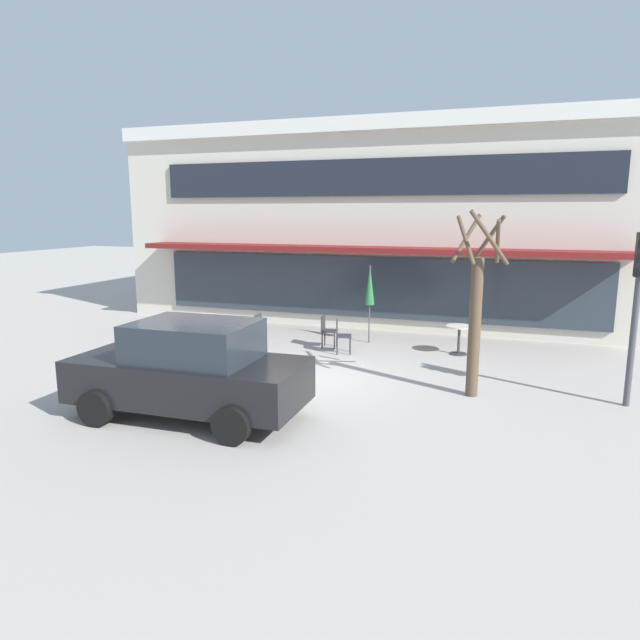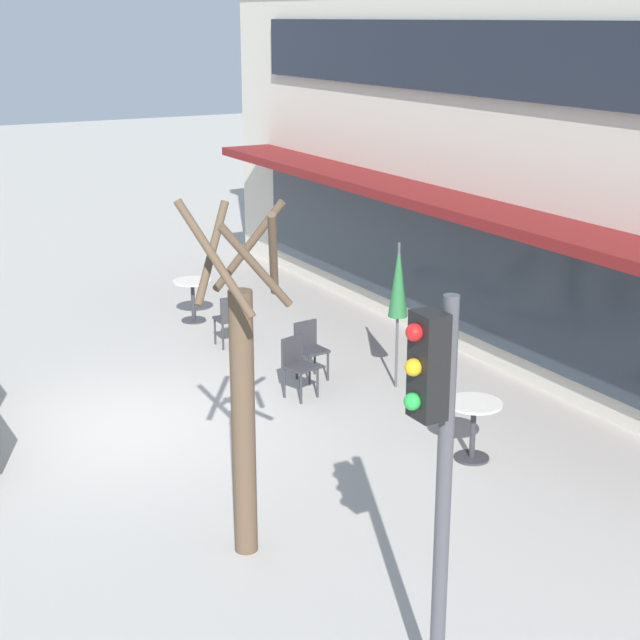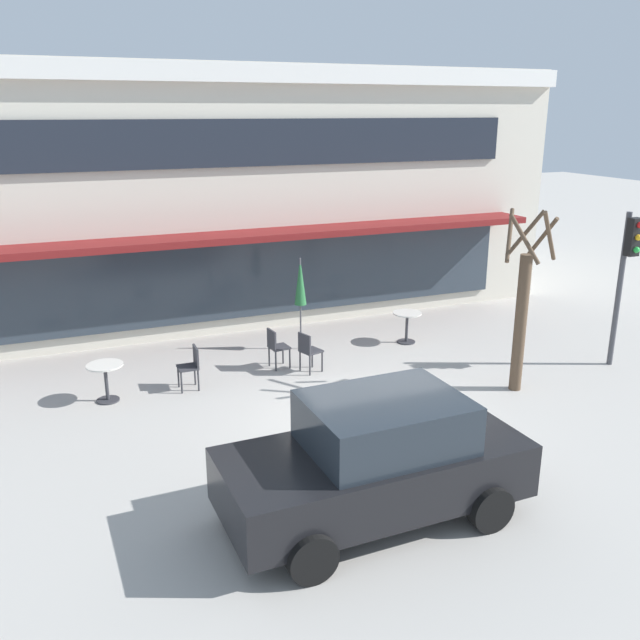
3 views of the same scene
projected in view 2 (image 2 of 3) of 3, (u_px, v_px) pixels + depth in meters
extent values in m
plane|color=#ADA8A0|center=(114.00, 429.00, 13.11)|extent=(80.00, 80.00, 0.00)
cube|color=maroon|center=(451.00, 205.00, 14.89)|extent=(14.83, 1.10, 0.16)
cube|color=#1E232D|center=(484.00, 59.00, 14.48)|extent=(13.96, 0.10, 1.10)
cube|color=#2D3842|center=(474.00, 277.00, 15.47)|extent=(13.96, 0.10, 1.90)
cylinder|color=#333338|center=(194.00, 320.00, 17.77)|extent=(0.44, 0.44, 0.03)
cylinder|color=#333338|center=(193.00, 301.00, 17.67)|extent=(0.07, 0.07, 0.70)
cylinder|color=silver|center=(192.00, 281.00, 17.56)|extent=(0.70, 0.70, 0.03)
cylinder|color=#333338|center=(471.00, 458.00, 12.23)|extent=(0.44, 0.44, 0.03)
cylinder|color=#333338|center=(473.00, 431.00, 12.12)|extent=(0.07, 0.07, 0.70)
cylinder|color=silver|center=(474.00, 403.00, 12.01)|extent=(0.70, 0.70, 0.03)
cylinder|color=#4C4C51|center=(397.00, 316.00, 14.29)|extent=(0.04, 0.04, 2.20)
cone|color=#286B38|center=(398.00, 280.00, 14.13)|extent=(0.28, 0.28, 1.10)
cylinder|color=#333338|center=(215.00, 331.00, 16.45)|extent=(0.04, 0.04, 0.45)
cylinder|color=#333338|center=(234.00, 329.00, 16.60)|extent=(0.04, 0.04, 0.45)
cylinder|color=#333338|center=(223.00, 337.00, 16.16)|extent=(0.04, 0.04, 0.45)
cylinder|color=#333338|center=(242.00, 334.00, 16.32)|extent=(0.04, 0.04, 0.45)
cube|color=#333338|center=(228.00, 319.00, 16.31)|extent=(0.40, 0.40, 0.04)
cube|color=#333338|center=(232.00, 309.00, 16.09)|extent=(0.04, 0.40, 0.40)
cylinder|color=#333338|center=(318.00, 383.00, 14.14)|extent=(0.04, 0.04, 0.45)
cylinder|color=#333338|center=(301.00, 389.00, 13.91)|extent=(0.04, 0.04, 0.45)
cylinder|color=#333338|center=(301.00, 377.00, 14.37)|extent=(0.04, 0.04, 0.45)
cylinder|color=#333338|center=(284.00, 383.00, 14.13)|extent=(0.04, 0.04, 0.45)
cube|color=#333338|center=(301.00, 367.00, 14.07)|extent=(0.50, 0.50, 0.04)
cube|color=#333338|center=(292.00, 350.00, 14.12)|extent=(0.16, 0.39, 0.40)
cylinder|color=#333338|center=(328.00, 367.00, 14.79)|extent=(0.04, 0.04, 0.45)
cylinder|color=#333338|center=(310.00, 371.00, 14.60)|extent=(0.04, 0.04, 0.45)
cylinder|color=#333338|center=(315.00, 361.00, 15.06)|extent=(0.04, 0.04, 0.45)
cylinder|color=#333338|center=(297.00, 365.00, 14.87)|extent=(0.04, 0.04, 0.45)
cube|color=#333338|center=(312.00, 351.00, 14.76)|extent=(0.44, 0.44, 0.04)
cube|color=#333338|center=(305.00, 334.00, 14.83)|extent=(0.09, 0.40, 0.40)
cylinder|color=brown|center=(243.00, 425.00, 9.74)|extent=(0.24, 0.24, 2.79)
cylinder|color=brown|center=(256.00, 266.00, 8.95)|extent=(0.11, 0.75, 0.87)
cylinder|color=brown|center=(273.00, 255.00, 9.23)|extent=(0.66, 0.40, 0.94)
cylinder|color=brown|center=(248.00, 246.00, 9.55)|extent=(0.55, 0.63, 0.96)
cylinder|color=brown|center=(212.00, 253.00, 9.33)|extent=(0.47, 0.57, 0.93)
cylinder|color=brown|center=(215.00, 259.00, 8.88)|extent=(0.77, 0.52, 1.04)
cylinder|color=#47474C|center=(443.00, 510.00, 7.43)|extent=(0.12, 0.12, 3.40)
cube|color=black|center=(428.00, 366.00, 6.99)|extent=(0.26, 0.20, 0.80)
sphere|color=red|center=(414.00, 332.00, 6.85)|extent=(0.13, 0.13, 0.13)
sphere|color=gold|center=(413.00, 367.00, 6.92)|extent=(0.13, 0.13, 0.13)
sphere|color=green|center=(412.00, 402.00, 7.00)|extent=(0.13, 0.13, 0.13)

